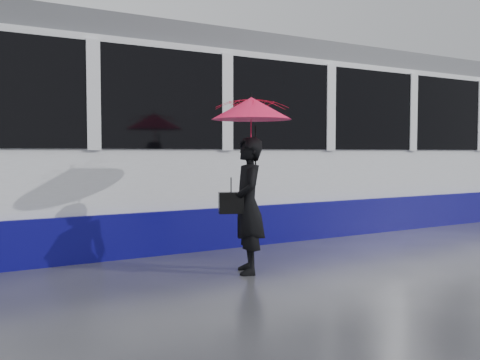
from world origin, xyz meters
TOP-DOWN VIEW (x-y plane):
  - ground at (0.00, 0.00)m, footprint 90.00×90.00m
  - rails at (0.00, 2.50)m, footprint 34.00×1.51m
  - tram at (2.62, 2.50)m, footprint 26.00×2.56m
  - woman at (-0.48, -0.30)m, footprint 0.59×0.70m
  - umbrella at (-0.43, -0.30)m, footprint 1.25×1.25m
  - handbag at (-0.70, -0.28)m, footprint 0.32×0.23m

SIDE VIEW (x-z plane):
  - ground at x=0.00m, z-range 0.00..0.00m
  - rails at x=0.00m, z-range 0.00..0.02m
  - woman at x=-0.48m, z-range 0.00..1.63m
  - handbag at x=-0.70m, z-range 0.64..1.07m
  - tram at x=2.62m, z-range -0.04..3.31m
  - umbrella at x=-0.43m, z-range 1.24..2.34m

